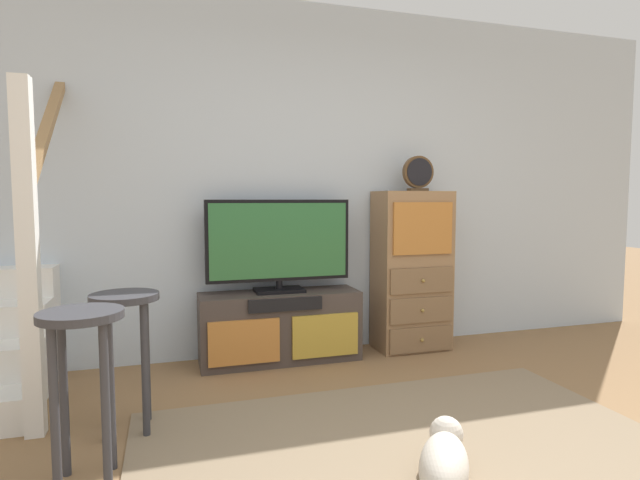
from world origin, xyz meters
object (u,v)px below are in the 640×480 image
dog (444,462)px  media_console (280,327)px  television (279,243)px  bar_stool_far (125,330)px  side_cabinet (412,271)px  bar_stool_near (82,357)px  desk_clock (418,174)px

dog → media_console: bearing=99.1°
television → bar_stool_far: 1.40m
media_console → side_cabinet: size_ratio=0.93×
television → side_cabinet: 1.11m
television → bar_stool_near: television is taller
media_console → television: 0.62m
desk_clock → bar_stool_far: 2.45m
television → media_console: bearing=-90.0°
media_console → desk_clock: bearing=-0.3°
dog → side_cabinet: bearing=66.7°
side_cabinet → television: bearing=179.3°
desk_clock → dog: (-0.82, -1.82, -1.29)m
desk_clock → television: bearing=178.5°
desk_clock → dog: 2.37m
media_console → bar_stool_near: size_ratio=1.58×
television → bar_stool_far: television is taller
desk_clock → bar_stool_far: size_ratio=0.38×
bar_stool_near → bar_stool_far: bearing=73.6°
desk_clock → bar_stool_near: size_ratio=0.37×
bar_stool_near → bar_stool_far: 0.47m
bar_stool_near → side_cabinet: bearing=31.4°
side_cabinet → bar_stool_near: size_ratio=1.70×
television → bar_stool_far: size_ratio=1.48×
side_cabinet → bar_stool_near: (-2.22, -1.35, -0.08)m
desk_clock → dog: bearing=-114.4°
bar_stool_near → dog: 1.57m
television → bar_stool_near: size_ratio=1.44×
bar_stool_near → dog: size_ratio=1.52×
media_console → dog: media_console is taller
media_console → bar_stool_far: 1.37m
side_cabinet → bar_stool_near: 2.60m
bar_stool_near → dog: bar_stool_near is taller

